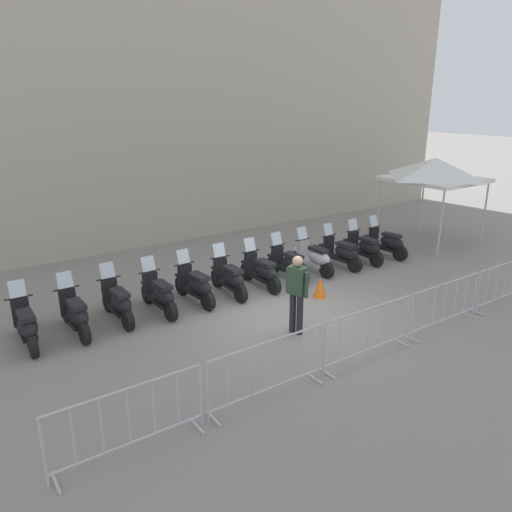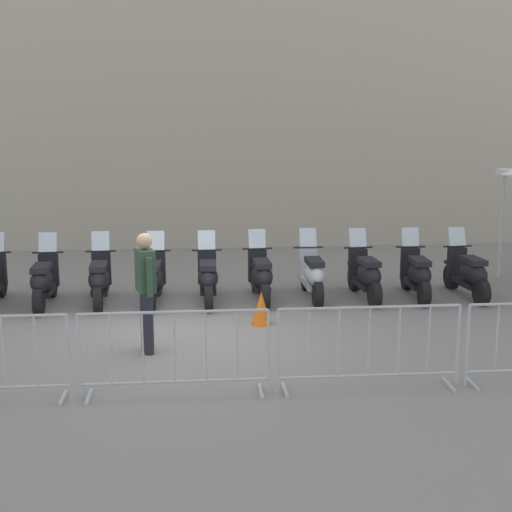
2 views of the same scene
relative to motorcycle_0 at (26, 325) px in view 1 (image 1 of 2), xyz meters
name	(u,v)px [view 1 (image 1 of 2)]	position (x,y,z in m)	size (l,w,h in m)	color
ground_plane	(292,317)	(5.23, -2.08, -0.45)	(120.00, 120.00, 0.00)	gray
building_facade	(136,63)	(5.46, 6.36, 5.47)	(28.00, 2.40, 11.85)	#B2A893
motorcycle_0	(26,325)	(0.00, 0.00, 0.00)	(0.56, 1.72, 1.24)	black
motorcycle_1	(75,314)	(0.96, -0.05, 0.00)	(0.56, 1.72, 1.24)	black
motorcycle_2	(118,303)	(1.92, 0.03, 0.00)	(0.56, 1.72, 1.24)	black
motorcycle_3	(160,295)	(2.88, -0.09, 0.00)	(0.56, 1.72, 1.24)	black
motorcycle_4	(196,286)	(3.85, -0.07, 0.00)	(0.56, 1.72, 1.24)	black
motorcycle_5	(230,278)	(4.80, -0.14, 0.00)	(0.56, 1.73, 1.24)	black
motorcycle_6	(262,271)	(5.76, -0.20, 0.00)	(0.56, 1.72, 1.24)	black
motorcycle_7	(289,264)	(6.73, -0.16, 0.00)	(0.56, 1.72, 1.24)	black
motorcycle_8	(314,258)	(7.69, -0.13, 0.00)	(0.56, 1.72, 1.24)	black
motorcycle_9	(341,253)	(8.65, -0.26, 0.00)	(0.56, 1.72, 1.24)	black
motorcycle_10	(364,248)	(9.60, -0.30, 0.00)	(0.56, 1.73, 1.24)	black
motorcycle_11	(386,243)	(10.57, -0.36, 0.00)	(0.56, 1.72, 1.24)	black
barrier_segment_0	(129,422)	(0.44, -4.27, 0.07)	(2.28, 0.50, 1.07)	#B2B5B7
barrier_segment_1	(268,371)	(2.81, -4.33, 0.07)	(2.28, 0.50, 1.07)	#B2B5B7
barrier_segment_2	(368,334)	(5.17, -4.40, 0.07)	(2.28, 0.50, 1.07)	#B2B5B7
barrier_segment_3	(445,305)	(7.53, -4.46, 0.07)	(2.28, 0.50, 1.07)	#B2B5B7
barrier_segment_4	(505,283)	(9.90, -4.52, 0.07)	(2.28, 0.50, 1.07)	#B2B5B7
officer_near_row_end	(297,290)	(4.78, -2.75, 0.53)	(0.31, 0.53, 1.73)	#23232D
canopy_tent	(435,170)	(13.15, -0.07, 2.06)	(2.78, 2.78, 2.91)	silver
traffic_cone	(320,287)	(6.56, -1.60, -0.18)	(0.32, 0.32, 0.55)	orange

